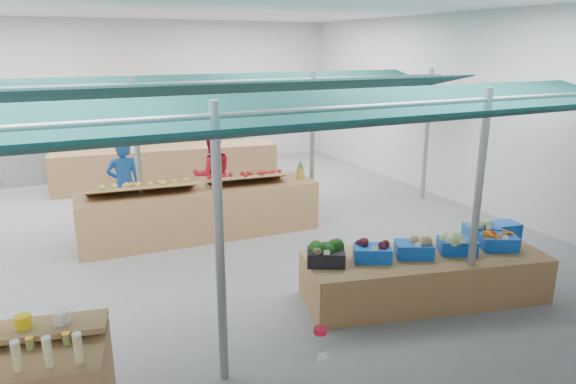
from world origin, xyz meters
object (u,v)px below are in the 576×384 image
object	(u,v)px
fruit_counter	(201,212)
vendor_right	(213,175)
crate_stack	(502,239)
vendor_left	(124,184)
veg_counter	(424,277)

from	to	relation	value
fruit_counter	vendor_right	distance (m)	1.32
fruit_counter	crate_stack	bearing A→B (deg)	-33.32
fruit_counter	vendor_left	distance (m)	1.68
veg_counter	vendor_left	bearing A→B (deg)	137.56
veg_counter	vendor_right	world-z (taller)	vendor_right
crate_stack	vendor_right	distance (m)	5.73
vendor_left	veg_counter	bearing A→B (deg)	127.10
vendor_left	vendor_right	world-z (taller)	same
veg_counter	vendor_right	bearing A→B (deg)	120.72
fruit_counter	vendor_left	xyz separation A→B (m)	(-1.20, 1.10, 0.41)
crate_stack	vendor_left	distance (m)	7.04
crate_stack	vendor_right	xyz separation A→B (m)	(-3.73, 4.30, 0.58)
vendor_right	crate_stack	bearing A→B (deg)	134.10
vendor_left	crate_stack	bearing A→B (deg)	145.28
vendor_right	vendor_left	bearing A→B (deg)	3.16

